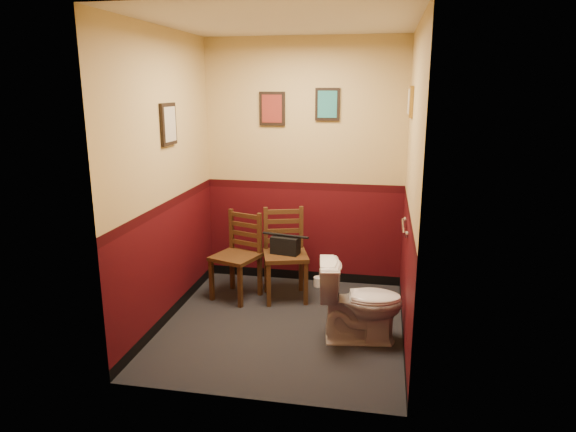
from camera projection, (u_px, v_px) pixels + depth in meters
The scene contains 17 objects.
floor at pixel (283, 325), 4.83m from camera, with size 2.20×2.40×0.00m, color black.
ceiling at pixel (282, 21), 4.17m from camera, with size 2.20×2.40×0.00m, color silver.
wall_back at pixel (304, 164), 5.64m from camera, with size 2.20×2.70×0.00m, color #3D080C.
wall_front at pixel (247, 218), 3.36m from camera, with size 2.20×2.70×0.00m, color #3D080C.
wall_left at pixel (165, 180), 4.70m from camera, with size 2.40×2.70×0.00m, color #3D080C.
wall_right at pixel (411, 189), 4.30m from camera, with size 2.40×2.70×0.00m, color #3D080C.
grab_bar at pixel (404, 227), 4.65m from camera, with size 0.05×0.56×0.06m.
framed_print_back_a at pixel (272, 109), 5.54m from camera, with size 0.28×0.04×0.36m.
framed_print_back_b at pixel (328, 104), 5.42m from camera, with size 0.26×0.04×0.34m.
framed_print_left at pixel (169, 124), 4.67m from camera, with size 0.04×0.30×0.38m.
framed_print_right at pixel (410, 101), 4.71m from camera, with size 0.04×0.34×0.28m.
toilet at pixel (360, 302), 4.47m from camera, with size 0.41×0.73×0.72m, color white.
toilet_brush at pixel (383, 330), 4.59m from camera, with size 0.11×0.11×0.41m.
chair_left at pixel (238, 256), 5.39m from camera, with size 0.54×0.54×0.91m.
chair_right at pixel (285, 254), 5.38m from camera, with size 0.55×0.55×0.95m.
handbag at pixel (285, 245), 5.31m from camera, with size 0.31×0.20×0.21m.
tp_stack at pixel (324, 279), 5.74m from camera, with size 0.24×0.13×0.21m.
Camera 1 is at (0.87, -4.35, 2.19)m, focal length 32.00 mm.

